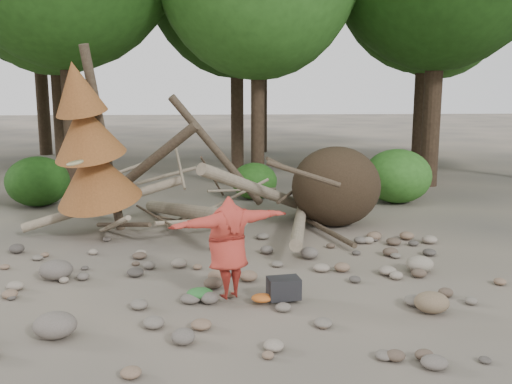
{
  "coord_description": "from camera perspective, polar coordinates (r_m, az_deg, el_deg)",
  "views": [
    {
      "loc": [
        -0.28,
        -9.36,
        3.44
      ],
      "look_at": [
        0.44,
        1.5,
        1.4
      ],
      "focal_mm": 40.0,
      "sensor_mm": 36.0,
      "label": 1
    }
  ],
  "objects": [
    {
      "name": "deadfall_pile",
      "position": [
        14.02,
        5.73,
        0.33
      ],
      "size": [
        8.55,
        5.24,
        3.3
      ],
      "color": "#332619",
      "rests_on": "ground"
    },
    {
      "name": "bush_mid",
      "position": [
        17.44,
        -0.17,
        1.1
      ],
      "size": [
        1.4,
        1.4,
        1.12
      ],
      "primitive_type": "ellipsoid",
      "color": "#275C1A",
      "rests_on": "ground"
    },
    {
      "name": "backpack",
      "position": [
        9.33,
        2.78,
        -9.91
      ],
      "size": [
        0.56,
        0.41,
        0.34
      ],
      "primitive_type": "cube",
      "rotation": [
        0.0,
        0.0,
        0.15
      ],
      "color": "black",
      "rests_on": "ground"
    },
    {
      "name": "cloth_orange",
      "position": [
        9.23,
        0.62,
        -10.84
      ],
      "size": [
        0.35,
        0.28,
        0.13
      ],
      "primitive_type": "ellipsoid",
      "color": "#B1561E",
      "rests_on": "ground"
    },
    {
      "name": "boulder_front_right",
      "position": [
        9.31,
        17.16,
        -10.5
      ],
      "size": [
        0.54,
        0.48,
        0.32
      ],
      "primitive_type": "ellipsoid",
      "color": "#756149",
      "rests_on": "ground"
    },
    {
      "name": "cloth_green",
      "position": [
        9.42,
        -5.63,
        -10.32
      ],
      "size": [
        0.43,
        0.36,
        0.16
      ],
      "primitive_type": "ellipsoid",
      "color": "#28642B",
      "rests_on": "ground"
    },
    {
      "name": "frisbee_thrower",
      "position": [
        9.11,
        -2.82,
        -5.51
      ],
      "size": [
        3.45,
        1.37,
        2.28
      ],
      "color": "#A83025",
      "rests_on": "ground"
    },
    {
      "name": "bush_right",
      "position": [
        17.39,
        13.95,
        1.56
      ],
      "size": [
        2.0,
        2.0,
        1.6
      ],
      "primitive_type": "ellipsoid",
      "color": "#306D21",
      "rests_on": "ground"
    },
    {
      "name": "boulder_front_left",
      "position": [
        8.55,
        -19.46,
        -12.44
      ],
      "size": [
        0.6,
        0.54,
        0.36
      ],
      "primitive_type": "ellipsoid",
      "color": "#665D55",
      "rests_on": "ground"
    },
    {
      "name": "ground",
      "position": [
        9.98,
        -1.97,
        -9.56
      ],
      "size": [
        120.0,
        120.0,
        0.0
      ],
      "primitive_type": "plane",
      "color": "#514C44",
      "rests_on": "ground"
    },
    {
      "name": "boulder_mid_right",
      "position": [
        11.15,
        16.06,
        -6.95
      ],
      "size": [
        0.52,
        0.46,
        0.31
      ],
      "primitive_type": "ellipsoid",
      "color": "gray",
      "rests_on": "ground"
    },
    {
      "name": "boulder_mid_left",
      "position": [
        10.94,
        -19.36,
        -7.35
      ],
      "size": [
        0.6,
        0.54,
        0.36
      ],
      "primitive_type": "ellipsoid",
      "color": "#5D564F",
      "rests_on": "ground"
    },
    {
      "name": "dead_conifer",
      "position": [
        13.11,
        -16.29,
        4.37
      ],
      "size": [
        2.06,
        2.16,
        4.35
      ],
      "color": "#4C3F30",
      "rests_on": "ground"
    },
    {
      "name": "bush_left",
      "position": [
        17.58,
        -21.0,
        1.0
      ],
      "size": [
        1.8,
        1.8,
        1.44
      ],
      "primitive_type": "ellipsoid",
      "color": "#1D4813",
      "rests_on": "ground"
    }
  ]
}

